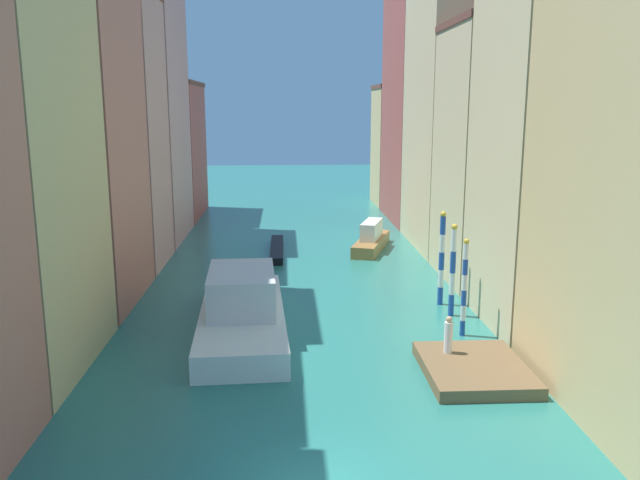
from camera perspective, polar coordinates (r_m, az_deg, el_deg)
ground_plane at (r=42.28m, az=-1.92°, el=-2.82°), size 154.00×154.00×0.00m
building_left_2 at (r=37.22m, az=-22.60°, el=11.13°), size 8.02×9.15×21.58m
building_left_3 at (r=45.28m, az=-18.93°, el=9.17°), size 8.02×7.22×18.13m
building_left_4 at (r=54.09m, az=-16.39°, el=10.59°), size 8.02×10.41×19.90m
building_left_5 at (r=64.94m, az=-14.03°, el=7.74°), size 8.02×11.25×12.89m
building_right_1 at (r=33.51m, az=21.64°, el=11.78°), size 8.02×8.25×22.22m
building_right_2 at (r=41.32m, az=16.50°, el=7.36°), size 8.02×8.22×15.60m
building_right_3 at (r=50.46m, az=12.99°, el=11.70°), size 8.02×11.21×21.65m
building_right_4 at (r=61.71m, az=9.98°, el=11.99°), size 8.02×12.15×22.08m
building_right_5 at (r=71.64m, az=8.04°, el=8.29°), size 8.02×7.77×12.81m
waterfront_dock at (r=27.25m, az=13.45°, el=-11.01°), size 4.04×5.08×0.51m
person_on_dock at (r=27.75m, az=11.26°, el=-8.29°), size 0.36×0.36×1.59m
mooring_pole_0 at (r=30.88m, az=12.62°, el=-4.05°), size 0.27×0.27×4.68m
mooring_pole_1 at (r=33.64m, az=11.63°, el=-2.56°), size 0.32×0.32×4.83m
mooring_pole_2 at (r=35.40m, az=10.68°, el=-1.53°), size 0.32×0.32×5.16m
vaporetto_white at (r=31.25m, az=-6.88°, el=-6.12°), size 4.50×12.23×3.03m
gondola_black at (r=47.74m, az=-3.83°, el=-0.81°), size 0.96×8.08×0.52m
motorboat_0 at (r=48.72m, az=4.55°, el=0.07°), size 3.80×7.36×2.17m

